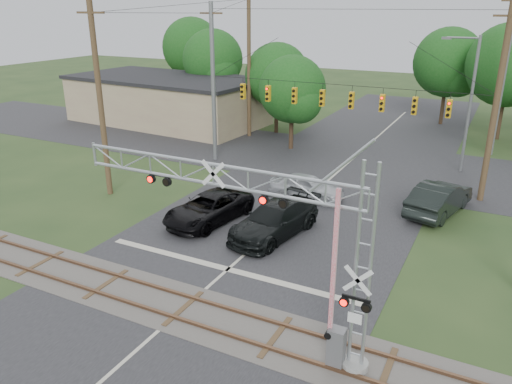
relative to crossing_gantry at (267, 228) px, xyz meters
The scene contains 14 objects.
ground 6.08m from the crossing_gantry, 156.61° to the right, with size 160.00×160.00×0.00m, color #273E1C.
road_main 10.20m from the crossing_gantry, 114.40° to the left, with size 14.00×90.00×0.02m, color #242426.
road_cross 23.11m from the crossing_gantry, 99.63° to the left, with size 90.00×12.00×0.02m, color #242426.
railroad_track 5.84m from the crossing_gantry, behind, with size 90.00×3.20×0.17m.
crossing_gantry is the anchor object (origin of this frame).
traffic_signal_span 18.63m from the crossing_gantry, 99.09° to the left, with size 19.34×0.36×11.50m.
pickup_black 11.58m from the crossing_gantry, 132.62° to the left, with size 2.59×5.63×1.56m, color black.
car_dark 9.53m from the crossing_gantry, 113.08° to the left, with size 2.41×5.93×1.72m, color black.
sedan_silver 14.77m from the crossing_gantry, 105.80° to the left, with size 1.84×4.57×1.56m, color #B5B9BD.
suv_dark 15.90m from the crossing_gantry, 76.28° to the left, with size 1.95×5.60×1.85m, color black.
commercial_building 36.79m from the crossing_gantry, 131.66° to the left, with size 20.23×11.38×4.58m.
streetlight 24.15m from the crossing_gantry, 80.93° to the left, with size 2.51×0.26×9.40m.
utility_poles 21.52m from the crossing_gantry, 92.86° to the left, with size 26.37×28.32×13.66m.
treeline 32.91m from the crossing_gantry, 98.85° to the left, with size 53.32×24.84×9.99m.
Camera 1 is at (10.17, -11.65, 11.27)m, focal length 35.00 mm.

